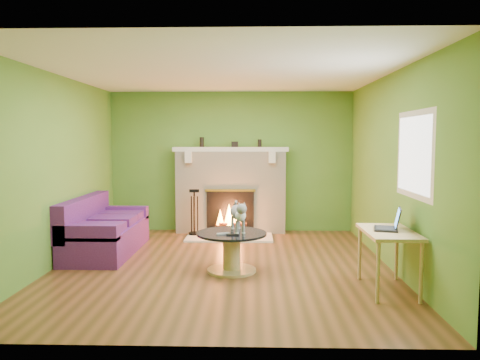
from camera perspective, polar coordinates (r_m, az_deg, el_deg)
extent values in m
plane|color=#503317|center=(6.49, -2.13, -10.39)|extent=(5.00, 5.00, 0.00)
plane|color=white|center=(6.32, -2.21, 12.97)|extent=(5.00, 5.00, 0.00)
plane|color=#4D8029|center=(8.77, -1.09, 2.23)|extent=(5.00, 0.00, 5.00)
plane|color=#4D8029|center=(3.79, -4.66, -1.42)|extent=(5.00, 0.00, 5.00)
plane|color=#4D8029|center=(6.81, -21.43, 1.09)|extent=(0.00, 5.00, 5.00)
plane|color=#4D8029|center=(6.53, 17.96, 1.04)|extent=(0.00, 5.00, 5.00)
plane|color=silver|center=(5.65, 20.49, 2.93)|extent=(0.00, 1.20, 1.20)
plane|color=white|center=(5.65, 20.41, 2.93)|extent=(0.00, 1.06, 1.06)
cube|color=beige|center=(8.64, -1.13, -1.47)|extent=(2.00, 0.35, 1.50)
cube|color=black|center=(8.49, -1.19, -3.69)|extent=(0.85, 0.03, 0.68)
cube|color=gold|center=(8.44, -1.20, -1.28)|extent=(0.91, 0.02, 0.04)
cylinder|color=black|center=(8.50, -1.20, -5.59)|extent=(0.55, 0.07, 0.07)
cube|color=beige|center=(8.55, -1.15, 3.77)|extent=(2.10, 0.28, 0.08)
cube|color=beige|center=(8.44, -6.31, 2.78)|extent=(0.12, 0.10, 0.20)
cube|color=beige|center=(8.37, 3.93, 2.78)|extent=(0.12, 0.10, 0.20)
cube|color=beige|center=(8.24, -1.30, -6.97)|extent=(1.50, 0.75, 0.03)
cube|color=beige|center=(8.55, -1.15, 3.77)|extent=(2.10, 0.28, 0.08)
cube|color=#481758|center=(7.42, -15.89, -6.93)|extent=(0.85, 1.89, 0.43)
cube|color=#481758|center=(7.47, -18.55, -4.06)|extent=(0.19, 1.89, 0.53)
cube|color=#481758|center=(6.58, -18.17, -6.10)|extent=(0.85, 0.19, 0.21)
cube|color=#481758|center=(8.17, -14.15, -3.87)|extent=(0.85, 0.19, 0.21)
cube|color=#481758|center=(6.86, -16.90, -5.63)|extent=(0.68, 0.50, 0.12)
cube|color=#481758|center=(7.45, -15.36, -4.76)|extent=(0.68, 0.50, 0.12)
cube|color=#481758|center=(7.95, -14.24, -4.12)|extent=(0.68, 0.50, 0.12)
cylinder|color=tan|center=(6.22, -1.03, -10.93)|extent=(0.64, 0.64, 0.03)
cylinder|color=tan|center=(6.16, -1.03, -8.78)|extent=(0.23, 0.23, 0.44)
cylinder|color=black|center=(6.10, -1.04, -6.55)|extent=(0.91, 0.91, 0.03)
cube|color=tan|center=(5.57, 17.69, -6.08)|extent=(0.54, 0.94, 0.04)
cylinder|color=tan|center=(5.20, 16.47, -10.78)|extent=(0.04, 0.04, 0.66)
cylinder|color=tan|center=(5.33, 21.23, -10.53)|extent=(0.04, 0.04, 0.66)
cylinder|color=tan|center=(5.99, 14.38, -8.63)|extent=(0.04, 0.04, 0.66)
cylinder|color=tan|center=(6.10, 18.56, -8.48)|extent=(0.04, 0.04, 0.66)
cube|color=#9A9A9C|center=(5.99, -2.05, -6.55)|extent=(0.17, 0.10, 0.02)
cube|color=black|center=(5.92, -0.92, -6.69)|extent=(0.16, 0.05, 0.02)
cylinder|color=black|center=(8.62, -4.68, 4.63)|extent=(0.08, 0.08, 0.18)
cylinder|color=black|center=(8.57, 2.41, 4.51)|extent=(0.07, 0.07, 0.14)
cube|color=black|center=(8.58, -0.64, 4.38)|extent=(0.12, 0.08, 0.10)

